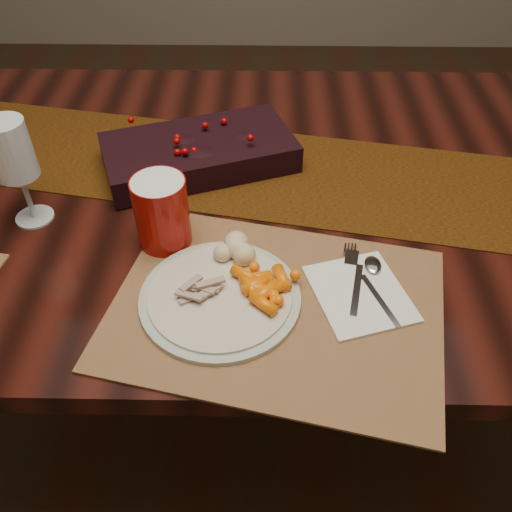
{
  "coord_description": "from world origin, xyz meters",
  "views": [
    {
      "loc": [
        0.01,
        -0.89,
        1.39
      ],
      "look_at": [
        -0.01,
        -0.27,
        0.8
      ],
      "focal_mm": 38.0,
      "sensor_mm": 36.0,
      "label": 1
    }
  ],
  "objects_px": {
    "dining_table": "(260,305)",
    "baby_carrots": "(261,291)",
    "mashed_potatoes": "(237,246)",
    "wine_glass": "(19,173)",
    "placemat_main": "(277,307)",
    "red_cup": "(162,212)",
    "turkey_shreds": "(200,291)",
    "centerpiece": "(199,149)",
    "napkin": "(360,294)",
    "dinner_plate": "(220,297)"
  },
  "relations": [
    {
      "from": "dining_table",
      "to": "centerpiece",
      "type": "xyz_separation_m",
      "value": [
        -0.13,
        0.05,
        0.42
      ]
    },
    {
      "from": "baby_carrots",
      "to": "placemat_main",
      "type": "bearing_deg",
      "value": -17.12
    },
    {
      "from": "dining_table",
      "to": "wine_glass",
      "type": "bearing_deg",
      "value": -163.36
    },
    {
      "from": "dining_table",
      "to": "mashed_potatoes",
      "type": "bearing_deg",
      "value": -98.76
    },
    {
      "from": "dining_table",
      "to": "placemat_main",
      "type": "distance_m",
      "value": 0.51
    },
    {
      "from": "baby_carrots",
      "to": "wine_glass",
      "type": "distance_m",
      "value": 0.47
    },
    {
      "from": "red_cup",
      "to": "wine_glass",
      "type": "xyz_separation_m",
      "value": [
        -0.25,
        0.06,
        0.03
      ]
    },
    {
      "from": "dining_table",
      "to": "mashed_potatoes",
      "type": "height_order",
      "value": "mashed_potatoes"
    },
    {
      "from": "centerpiece",
      "to": "baby_carrots",
      "type": "relative_size",
      "value": 3.07
    },
    {
      "from": "centerpiece",
      "to": "dinner_plate",
      "type": "xyz_separation_m",
      "value": [
        0.07,
        -0.38,
        -0.03
      ]
    },
    {
      "from": "dinner_plate",
      "to": "red_cup",
      "type": "bearing_deg",
      "value": 127.09
    },
    {
      "from": "placemat_main",
      "to": "wine_glass",
      "type": "bearing_deg",
      "value": 167.0
    },
    {
      "from": "dining_table",
      "to": "wine_glass",
      "type": "relative_size",
      "value": 9.1
    },
    {
      "from": "wine_glass",
      "to": "napkin",
      "type": "bearing_deg",
      "value": -17.86
    },
    {
      "from": "centerpiece",
      "to": "mashed_potatoes",
      "type": "distance_m",
      "value": 0.31
    },
    {
      "from": "centerpiece",
      "to": "napkin",
      "type": "xyz_separation_m",
      "value": [
        0.29,
        -0.36,
        -0.03
      ]
    },
    {
      "from": "turkey_shreds",
      "to": "centerpiece",
      "type": "bearing_deg",
      "value": 95.45
    },
    {
      "from": "dining_table",
      "to": "baby_carrots",
      "type": "relative_size",
      "value": 14.69
    },
    {
      "from": "centerpiece",
      "to": "napkin",
      "type": "relative_size",
      "value": 2.36
    },
    {
      "from": "red_cup",
      "to": "napkin",
      "type": "bearing_deg",
      "value": -20.84
    },
    {
      "from": "centerpiece",
      "to": "dinner_plate",
      "type": "bearing_deg",
      "value": -79.97
    },
    {
      "from": "centerpiece",
      "to": "red_cup",
      "type": "bearing_deg",
      "value": -99.0
    },
    {
      "from": "mashed_potatoes",
      "to": "wine_glass",
      "type": "height_order",
      "value": "wine_glass"
    },
    {
      "from": "placemat_main",
      "to": "turkey_shreds",
      "type": "xyz_separation_m",
      "value": [
        -0.12,
        0.01,
        0.03
      ]
    },
    {
      "from": "turkey_shreds",
      "to": "mashed_potatoes",
      "type": "bearing_deg",
      "value": 58.44
    },
    {
      "from": "napkin",
      "to": "red_cup",
      "type": "xyz_separation_m",
      "value": [
        -0.32,
        0.12,
        0.06
      ]
    },
    {
      "from": "placemat_main",
      "to": "turkey_shreds",
      "type": "height_order",
      "value": "turkey_shreds"
    },
    {
      "from": "mashed_potatoes",
      "to": "turkey_shreds",
      "type": "distance_m",
      "value": 0.1
    },
    {
      "from": "dinner_plate",
      "to": "wine_glass",
      "type": "xyz_separation_m",
      "value": [
        -0.35,
        0.2,
        0.09
      ]
    },
    {
      "from": "dinner_plate",
      "to": "napkin",
      "type": "xyz_separation_m",
      "value": [
        0.22,
        0.01,
        -0.0
      ]
    },
    {
      "from": "centerpiece",
      "to": "turkey_shreds",
      "type": "relative_size",
      "value": 4.96
    },
    {
      "from": "red_cup",
      "to": "baby_carrots",
      "type": "bearing_deg",
      "value": -40.22
    },
    {
      "from": "dining_table",
      "to": "red_cup",
      "type": "distance_m",
      "value": 0.51
    },
    {
      "from": "wine_glass",
      "to": "dinner_plate",
      "type": "bearing_deg",
      "value": -29.36
    },
    {
      "from": "turkey_shreds",
      "to": "red_cup",
      "type": "bearing_deg",
      "value": 117.58
    },
    {
      "from": "placemat_main",
      "to": "turkey_shreds",
      "type": "bearing_deg",
      "value": -171.22
    },
    {
      "from": "baby_carrots",
      "to": "wine_glass",
      "type": "relative_size",
      "value": 0.62
    },
    {
      "from": "baby_carrots",
      "to": "red_cup",
      "type": "bearing_deg",
      "value": 139.78
    },
    {
      "from": "mashed_potatoes",
      "to": "wine_glass",
      "type": "distance_m",
      "value": 0.4
    },
    {
      "from": "dinner_plate",
      "to": "napkin",
      "type": "bearing_deg",
      "value": 3.84
    },
    {
      "from": "mashed_potatoes",
      "to": "napkin",
      "type": "xyz_separation_m",
      "value": [
        0.2,
        -0.07,
        -0.03
      ]
    },
    {
      "from": "dining_table",
      "to": "placemat_main",
      "type": "bearing_deg",
      "value": -85.32
    },
    {
      "from": "centerpiece",
      "to": "baby_carrots",
      "type": "xyz_separation_m",
      "value": [
        0.13,
        -0.38,
        -0.01
      ]
    },
    {
      "from": "placemat_main",
      "to": "turkey_shreds",
      "type": "relative_size",
      "value": 6.62
    },
    {
      "from": "napkin",
      "to": "wine_glass",
      "type": "relative_size",
      "value": 0.81
    },
    {
      "from": "mashed_potatoes",
      "to": "baby_carrots",
      "type": "bearing_deg",
      "value": -65.52
    },
    {
      "from": "mashed_potatoes",
      "to": "red_cup",
      "type": "height_order",
      "value": "red_cup"
    },
    {
      "from": "dining_table",
      "to": "baby_carrots",
      "type": "bearing_deg",
      "value": -89.52
    },
    {
      "from": "placemat_main",
      "to": "centerpiece",
      "type": "bearing_deg",
      "value": 124.22
    },
    {
      "from": "dining_table",
      "to": "turkey_shreds",
      "type": "xyz_separation_m",
      "value": [
        -0.09,
        -0.33,
        0.4
      ]
    }
  ]
}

